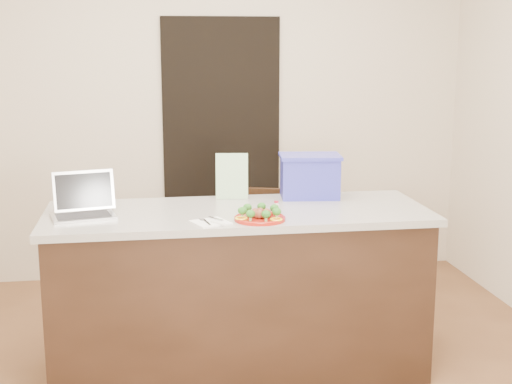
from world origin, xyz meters
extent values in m
plane|color=beige|center=(0.00, 2.00, 1.35)|extent=(4.00, 0.00, 4.00)
plane|color=beige|center=(0.00, -2.00, 1.35)|extent=(4.00, 0.00, 4.00)
cube|color=black|center=(0.10, 1.98, 1.00)|extent=(0.90, 0.02, 2.00)
cube|color=black|center=(0.00, 0.25, 0.44)|extent=(2.00, 0.70, 0.88)
cube|color=beige|center=(0.00, 0.25, 0.90)|extent=(2.06, 0.76, 0.04)
cylinder|color=maroon|center=(0.08, 0.01, 0.93)|extent=(0.26, 0.26, 0.02)
torus|color=maroon|center=(0.08, 0.01, 0.93)|extent=(0.26, 0.26, 0.01)
sphere|color=brown|center=(0.08, 0.01, 0.95)|extent=(0.04, 0.04, 0.04)
sphere|color=brown|center=(0.09, 0.04, 0.95)|extent=(0.04, 0.04, 0.04)
sphere|color=brown|center=(0.07, 0.04, 0.95)|extent=(0.04, 0.04, 0.04)
sphere|color=brown|center=(0.05, 0.02, 0.95)|extent=(0.04, 0.04, 0.04)
sphere|color=brown|center=(0.05, 0.00, 0.95)|extent=(0.04, 0.04, 0.04)
sphere|color=brown|center=(0.06, -0.01, 0.95)|extent=(0.04, 0.04, 0.04)
sphere|color=brown|center=(0.08, -0.02, 0.95)|extent=(0.04, 0.04, 0.04)
sphere|color=brown|center=(0.10, -0.02, 0.95)|extent=(0.04, 0.04, 0.04)
sphere|color=brown|center=(0.11, 0.00, 0.95)|extent=(0.04, 0.04, 0.04)
sphere|color=brown|center=(0.12, 0.02, 0.95)|extent=(0.04, 0.04, 0.04)
ellipsoid|color=#1B5216|center=(0.16, 0.05, 0.97)|extent=(0.05, 0.05, 0.04)
ellipsoid|color=#1B5216|center=(0.10, 0.10, 0.97)|extent=(0.05, 0.05, 0.04)
ellipsoid|color=#1B5216|center=(0.03, 0.08, 0.97)|extent=(0.05, 0.05, 0.04)
ellipsoid|color=#1B5216|center=(-0.01, 0.01, 0.97)|extent=(0.05, 0.05, 0.04)
ellipsoid|color=#1B5216|center=(0.02, -0.06, 0.97)|extent=(0.05, 0.05, 0.04)
ellipsoid|color=#1B5216|center=(0.10, -0.08, 0.97)|extent=(0.05, 0.05, 0.04)
ellipsoid|color=#1B5216|center=(0.16, -0.03, 0.97)|extent=(0.05, 0.05, 0.04)
torus|color=yellow|center=(0.11, 0.11, 0.94)|extent=(0.06, 0.06, 0.01)
torus|color=yellow|center=(-0.02, -0.01, 0.94)|extent=(0.06, 0.06, 0.01)
torus|color=yellow|center=(0.15, -0.06, 0.94)|extent=(0.06, 0.06, 0.01)
cube|color=silver|center=(-0.17, -0.01, 0.92)|extent=(0.22, 0.22, 0.01)
cube|color=#B9B8BD|center=(-0.19, -0.03, 0.93)|extent=(0.03, 0.11, 0.00)
cube|color=#B9B8BD|center=(-0.19, 0.03, 0.93)|extent=(0.04, 0.05, 0.00)
cube|color=silver|center=(-0.14, -0.06, 0.93)|extent=(0.06, 0.08, 0.01)
cube|color=#B9B8BD|center=(-0.14, 0.03, 0.93)|extent=(0.07, 0.09, 0.00)
cylinder|color=beige|center=(0.19, 0.13, 0.94)|extent=(0.03, 0.03, 0.05)
cylinder|color=beige|center=(0.19, 0.13, 0.98)|extent=(0.02, 0.02, 0.01)
cylinder|color=#AE122D|center=(0.19, 0.13, 0.99)|extent=(0.02, 0.02, 0.01)
cylinder|color=#AE122D|center=(0.19, 0.13, 0.94)|extent=(0.03, 0.03, 0.02)
cube|color=#AFB0B4|center=(-0.81, 0.20, 0.93)|extent=(0.36, 0.28, 0.01)
cube|color=#AFB0B4|center=(-0.81, 0.31, 1.04)|extent=(0.32, 0.12, 0.21)
cube|color=black|center=(-0.81, 0.31, 1.04)|extent=(0.29, 0.10, 0.18)
cube|color=#262629|center=(-0.81, 0.19, 0.93)|extent=(0.30, 0.21, 0.00)
cube|color=white|center=(0.00, 0.54, 1.05)|extent=(0.19, 0.06, 0.26)
cube|color=#2F31AA|center=(0.46, 0.51, 1.04)|extent=(0.35, 0.27, 0.23)
cube|color=#2F31AA|center=(0.46, 0.51, 1.16)|extent=(0.37, 0.29, 0.02)
cube|color=black|center=(0.21, 0.91, 0.41)|extent=(0.48, 0.48, 0.04)
cube|color=black|center=(0.21, 1.08, 0.65)|extent=(0.38, 0.15, 0.44)
cylinder|color=black|center=(0.04, 0.75, 0.21)|extent=(0.03, 0.03, 0.41)
cylinder|color=black|center=(0.37, 0.75, 0.21)|extent=(0.03, 0.03, 0.41)
cylinder|color=black|center=(0.04, 1.07, 0.21)|extent=(0.03, 0.03, 0.41)
cylinder|color=black|center=(0.37, 1.07, 0.21)|extent=(0.03, 0.03, 0.41)
camera|label=1|loc=(-0.48, -3.46, 1.80)|focal=50.00mm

